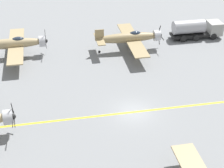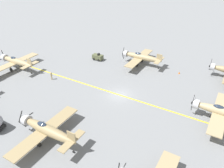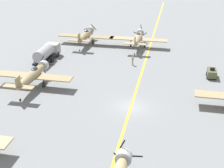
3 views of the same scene
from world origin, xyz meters
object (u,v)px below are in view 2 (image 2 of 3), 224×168
(airplane_mid_right, at_px, (141,57))
(ground_crew_walking, at_px, (51,76))
(airplane_far_center, at_px, (16,61))
(airplane_near_center, at_px, (223,112))
(airplane_mid_left, at_px, (47,130))
(traffic_cone, at_px, (179,73))
(tow_tractor, at_px, (98,57))

(airplane_mid_right, bearing_deg, ground_crew_walking, 153.15)
(airplane_far_center, relative_size, airplane_near_center, 1.00)
(airplane_mid_right, relative_size, airplane_near_center, 1.00)
(airplane_far_center, bearing_deg, airplane_mid_left, -114.37)
(airplane_far_center, xyz_separation_m, ground_crew_walking, (0.43, -10.24, -1.06))
(airplane_far_center, relative_size, traffic_cone, 21.82)
(airplane_mid_left, height_order, airplane_mid_right, same)
(airplane_mid_left, bearing_deg, airplane_mid_right, -2.21)
(airplane_mid_left, relative_size, tow_tractor, 4.62)
(tow_tractor, xyz_separation_m, ground_crew_walking, (-13.44, 2.82, 0.16))
(airplane_mid_left, xyz_separation_m, tow_tractor, (26.89, 9.43, -1.22))
(airplane_mid_right, bearing_deg, traffic_cone, -77.09)
(airplane_mid_right, bearing_deg, airplane_mid_left, -169.62)
(airplane_near_center, xyz_separation_m, ground_crew_walking, (-3.29, 32.82, -1.06))
(ground_crew_walking, xyz_separation_m, traffic_cone, (16.37, -22.68, -0.67))
(airplane_mid_left, relative_size, traffic_cone, 21.82)
(airplane_mid_left, distance_m, airplane_near_center, 26.52)
(airplane_mid_left, bearing_deg, airplane_far_center, 59.73)
(airplane_mid_right, bearing_deg, airplane_near_center, -111.25)
(airplane_near_center, relative_size, tow_tractor, 4.62)
(ground_crew_walking, bearing_deg, tow_tractor, -11.87)
(airplane_mid_left, bearing_deg, ground_crew_walking, 42.11)
(airplane_near_center, bearing_deg, airplane_mid_right, 58.37)
(airplane_far_center, relative_size, ground_crew_walking, 6.90)
(traffic_cone, bearing_deg, airplane_mid_left, 160.72)
(airplane_mid_left, distance_m, tow_tractor, 28.52)
(tow_tractor, bearing_deg, airplane_mid_left, -160.67)
(airplane_near_center, bearing_deg, tow_tractor, 73.30)
(ground_crew_walking, distance_m, traffic_cone, 27.98)
(airplane_near_center, xyz_separation_m, tow_tractor, (10.15, 30.00, -1.22))
(airplane_near_center, xyz_separation_m, traffic_cone, (13.08, 10.14, -1.74))
(airplane_mid_right, distance_m, tow_tractor, 10.91)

